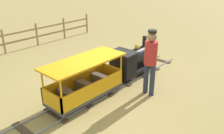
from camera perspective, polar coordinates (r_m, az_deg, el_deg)
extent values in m
plane|color=#A38C51|center=(6.11, -1.30, -5.32)|extent=(60.00, 60.00, 0.00)
cube|color=gray|center=(6.36, -1.82, -3.87)|extent=(0.02, 5.70, 0.04)
cube|color=gray|center=(6.07, 1.60, -5.29)|extent=(0.02, 5.70, 0.04)
cube|color=#4C3828|center=(4.94, -20.50, -14.40)|extent=(0.74, 0.14, 0.03)
cube|color=#4C3828|center=(5.22, -13.60, -11.28)|extent=(0.74, 0.14, 0.03)
cube|color=#4C3828|center=(5.57, -7.60, -8.39)|extent=(0.74, 0.14, 0.03)
cube|color=#4C3828|center=(5.99, -2.44, -5.79)|extent=(0.74, 0.14, 0.03)
cube|color=#4C3828|center=(6.46, 1.96, -3.51)|extent=(0.74, 0.14, 0.03)
cube|color=#4C3828|center=(6.97, 5.73, -1.53)|extent=(0.74, 0.14, 0.03)
cube|color=#4C3828|center=(7.51, 8.96, 0.17)|extent=(0.74, 0.14, 0.03)
cube|color=#4C3828|center=(8.08, 11.75, 1.64)|extent=(0.74, 0.14, 0.03)
cube|color=black|center=(6.80, 5.20, -0.35)|extent=(0.62, 1.40, 0.10)
cylinder|color=black|center=(6.82, 6.31, 2.85)|extent=(0.44, 0.85, 0.44)
cylinder|color=#B7932D|center=(7.15, 8.32, 3.71)|extent=(0.37, 0.02, 0.37)
cylinder|color=black|center=(6.94, 7.90, 6.30)|extent=(0.12, 0.12, 0.29)
sphere|color=#B7932D|center=(6.69, 6.16, 4.91)|extent=(0.16, 0.16, 0.16)
cube|color=black|center=(6.33, 2.72, 1.07)|extent=(0.62, 0.45, 0.55)
cube|color=black|center=(6.22, 2.77, 3.59)|extent=(0.70, 0.53, 0.04)
sphere|color=#F2EAB2|center=(7.10, 8.57, 5.75)|extent=(0.10, 0.10, 0.10)
cylinder|color=#2D2D2D|center=(7.20, 5.29, 0.93)|extent=(0.05, 0.32, 0.32)
cylinder|color=#2D2D2D|center=(6.94, 8.57, -0.11)|extent=(0.05, 0.32, 0.32)
cylinder|color=#2D2D2D|center=(6.69, 1.70, -0.76)|extent=(0.05, 0.32, 0.32)
cylinder|color=#2D2D2D|center=(6.41, 5.08, -1.95)|extent=(0.05, 0.32, 0.32)
cube|color=#3F3F3F|center=(5.58, -6.37, -6.29)|extent=(0.70, 1.90, 0.08)
cube|color=orange|center=(5.71, -8.69, -3.29)|extent=(0.04, 1.90, 0.35)
cube|color=orange|center=(5.27, -4.06, -5.44)|extent=(0.04, 1.90, 0.35)
cube|color=orange|center=(6.07, 0.03, -1.33)|extent=(0.70, 0.04, 0.35)
cube|color=orange|center=(5.00, -14.46, -7.89)|extent=(0.70, 0.04, 0.35)
cylinder|color=orange|center=(6.17, -2.36, 1.09)|extent=(0.04, 0.04, 0.75)
cylinder|color=orange|center=(5.78, 2.19, -0.49)|extent=(0.04, 0.04, 0.75)
cylinder|color=orange|center=(5.15, -16.42, -4.56)|extent=(0.04, 0.04, 0.75)
cylinder|color=orange|center=(4.68, -12.16, -7.08)|extent=(0.04, 0.04, 0.75)
cube|color=orange|center=(5.23, -6.76, 1.46)|extent=(0.80, 2.00, 0.04)
cube|color=brown|center=(5.21, -10.81, -6.83)|extent=(0.54, 0.20, 0.24)
cube|color=brown|center=(5.51, -6.45, -4.84)|extent=(0.54, 0.20, 0.24)
cube|color=brown|center=(5.83, -2.57, -3.03)|extent=(0.54, 0.20, 0.24)
cylinder|color=#262626|center=(6.15, -3.34, -3.45)|extent=(0.04, 0.24, 0.24)
cylinder|color=#262626|center=(5.85, 0.12, -4.90)|extent=(0.04, 0.24, 0.24)
cylinder|color=#262626|center=(5.42, -13.41, -8.06)|extent=(0.04, 0.24, 0.24)
cylinder|color=#262626|center=(5.07, -10.09, -10.10)|extent=(0.04, 0.24, 0.24)
cylinder|color=#282D47|center=(5.81, 8.27, -2.71)|extent=(0.12, 0.12, 0.80)
cylinder|color=#282D47|center=(5.72, 9.76, -3.22)|extent=(0.12, 0.12, 0.80)
cylinder|color=#B22828|center=(5.51, 9.44, 3.36)|extent=(0.30, 0.30, 0.55)
sphere|color=#936B4C|center=(5.39, 9.71, 7.21)|extent=(0.22, 0.22, 0.22)
cylinder|color=black|center=(5.36, 9.80, 8.55)|extent=(0.20, 0.20, 0.06)
cylinder|color=#93754C|center=(9.26, -24.85, 5.58)|extent=(0.08, 0.08, 0.90)
cylinder|color=#93754C|center=(9.84, -17.80, 7.56)|extent=(0.08, 0.08, 0.90)
cylinder|color=#93754C|center=(10.55, -11.57, 9.20)|extent=(0.08, 0.08, 0.90)
cylinder|color=#93754C|center=(11.38, -6.14, 10.53)|extent=(0.08, 0.08, 0.90)
cube|color=#93754C|center=(9.48, -21.42, 7.91)|extent=(0.04, 6.70, 0.06)
cube|color=#93754C|center=(9.56, -21.15, 6.09)|extent=(0.04, 6.70, 0.06)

